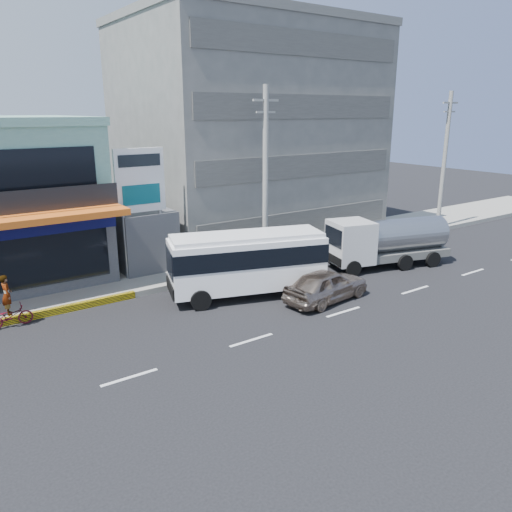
{
  "coord_description": "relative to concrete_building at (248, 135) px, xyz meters",
  "views": [
    {
      "loc": [
        -10.08,
        -14.77,
        8.69
      ],
      "look_at": [
        2.6,
        3.42,
        2.2
      ],
      "focal_mm": 35.0,
      "sensor_mm": 36.0,
      "label": 1
    }
  ],
  "objects": [
    {
      "name": "satellite_dish",
      "position": [
        -10.0,
        -4.0,
        -3.42
      ],
      "size": [
        1.5,
        1.5,
        0.15
      ],
      "primitive_type": "cylinder",
      "color": "slate",
      "rests_on": "gap_structure"
    },
    {
      "name": "motorcycle_rider",
      "position": [
        -17.52,
        -8.2,
        -6.25
      ],
      "size": [
        1.78,
        0.63,
        2.28
      ],
      "color": "#4D0B17",
      "rests_on": "ground"
    },
    {
      "name": "utility_pole_near",
      "position": [
        -4.0,
        -7.6,
        -1.85
      ],
      "size": [
        1.6,
        0.3,
        10.0
      ],
      "color": "#999993",
      "rests_on": "ground"
    },
    {
      "name": "billboard",
      "position": [
        -10.5,
        -5.8,
        -2.07
      ],
      "size": [
        2.6,
        0.18,
        6.9
      ],
      "color": "gray",
      "rests_on": "ground"
    },
    {
      "name": "minibus",
      "position": [
        -7.37,
        -10.81,
        -5.15
      ],
      "size": [
        7.78,
        4.5,
        3.1
      ],
      "color": "white",
      "rests_on": "ground"
    },
    {
      "name": "gap_structure",
      "position": [
        -10.0,
        -3.0,
        -5.25
      ],
      "size": [
        3.0,
        6.0,
        3.5
      ],
      "primitive_type": "cube",
      "color": "#414145",
      "rests_on": "ground"
    },
    {
      "name": "sedan",
      "position": [
        -4.69,
        -13.5,
        -6.23
      ],
      "size": [
        4.72,
        2.33,
        1.55
      ],
      "primitive_type": "imported",
      "rotation": [
        0.0,
        0.0,
        1.68
      ],
      "color": "gray",
      "rests_on": "ground"
    },
    {
      "name": "concrete_building",
      "position": [
        0.0,
        0.0,
        0.0
      ],
      "size": [
        16.0,
        12.0,
        14.0
      ],
      "primitive_type": "cube",
      "color": "gray",
      "rests_on": "ground"
    },
    {
      "name": "ground",
      "position": [
        -10.0,
        -15.0,
        -7.0
      ],
      "size": [
        120.0,
        120.0,
        0.0
      ],
      "primitive_type": "plane",
      "color": "black",
      "rests_on": "ground"
    },
    {
      "name": "sidewalk",
      "position": [
        -5.0,
        -5.5,
        -6.85
      ],
      "size": [
        70.0,
        5.0,
        0.3
      ],
      "primitive_type": "cube",
      "color": "gray",
      "rests_on": "ground"
    },
    {
      "name": "tanker_truck",
      "position": [
        1.7,
        -11.36,
        -5.48
      ],
      "size": [
        7.48,
        3.92,
        2.83
      ],
      "color": "silver",
      "rests_on": "ground"
    },
    {
      "name": "utility_pole_far",
      "position": [
        12.0,
        -7.6,
        -1.85
      ],
      "size": [
        1.6,
        0.3,
        10.0
      ],
      "color": "#999993",
      "rests_on": "ground"
    }
  ]
}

